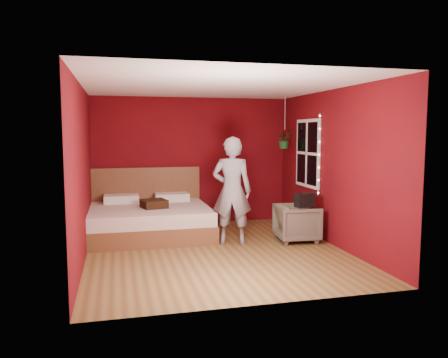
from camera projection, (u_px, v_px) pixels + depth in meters
floor at (216, 251)px, 6.97m from camera, size 4.50×4.50×0.00m
room_walls at (216, 146)px, 6.79m from camera, size 4.04×4.54×2.62m
window at (308, 153)px, 8.15m from camera, size 0.05×0.97×1.27m
fairy_lights at (319, 155)px, 7.64m from camera, size 0.04×0.04×1.45m
bed at (149, 218)px, 8.04m from camera, size 2.17×1.84×1.19m
person at (232, 191)px, 7.34m from camera, size 0.77×0.63×1.82m
armchair at (297, 223)px, 7.59m from camera, size 0.76×0.74×0.64m
handbag at (305, 200)px, 7.29m from camera, size 0.34×0.21×0.23m
throw_pillow at (154, 204)px, 7.83m from camera, size 0.50×0.50×0.15m
hanging_plant at (285, 139)px, 8.71m from camera, size 0.41×0.38×1.04m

